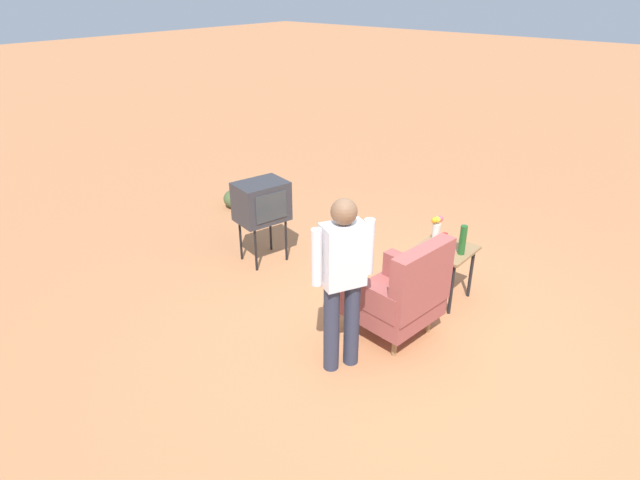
{
  "coord_description": "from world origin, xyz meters",
  "views": [
    {
      "loc": [
        3.84,
        2.23,
        3.21
      ],
      "look_at": [
        -0.12,
        -1.12,
        0.65
      ],
      "focal_mm": 30.01,
      "sensor_mm": 36.0,
      "label": 1
    }
  ],
  "objects_px": {
    "armchair": "(401,293)",
    "bottle_wine_green": "(463,240)",
    "soda_can_red": "(444,239)",
    "flower_vase": "(437,227)",
    "side_table": "(445,255)",
    "person_standing": "(343,276)",
    "tv_on_stand": "(261,202)"
  },
  "relations": [
    {
      "from": "side_table",
      "to": "soda_can_red",
      "type": "relative_size",
      "value": 5.08
    },
    {
      "from": "side_table",
      "to": "soda_can_red",
      "type": "height_order",
      "value": "soda_can_red"
    },
    {
      "from": "side_table",
      "to": "soda_can_red",
      "type": "distance_m",
      "value": 0.18
    },
    {
      "from": "tv_on_stand",
      "to": "soda_can_red",
      "type": "bearing_deg",
      "value": 109.02
    },
    {
      "from": "armchair",
      "to": "tv_on_stand",
      "type": "height_order",
      "value": "armchair"
    },
    {
      "from": "tv_on_stand",
      "to": "flower_vase",
      "type": "relative_size",
      "value": 3.89
    },
    {
      "from": "side_table",
      "to": "flower_vase",
      "type": "height_order",
      "value": "flower_vase"
    },
    {
      "from": "tv_on_stand",
      "to": "bottle_wine_green",
      "type": "height_order",
      "value": "tv_on_stand"
    },
    {
      "from": "soda_can_red",
      "to": "flower_vase",
      "type": "distance_m",
      "value": 0.17
    },
    {
      "from": "armchair",
      "to": "bottle_wine_green",
      "type": "distance_m",
      "value": 0.94
    },
    {
      "from": "tv_on_stand",
      "to": "soda_can_red",
      "type": "relative_size",
      "value": 8.44
    },
    {
      "from": "soda_can_red",
      "to": "armchair",
      "type": "bearing_deg",
      "value": 5.25
    },
    {
      "from": "armchair",
      "to": "side_table",
      "type": "relative_size",
      "value": 1.71
    },
    {
      "from": "flower_vase",
      "to": "tv_on_stand",
      "type": "bearing_deg",
      "value": -68.5
    },
    {
      "from": "bottle_wine_green",
      "to": "armchair",
      "type": "bearing_deg",
      "value": -10.26
    },
    {
      "from": "tv_on_stand",
      "to": "armchair",
      "type": "bearing_deg",
      "value": 82.96
    },
    {
      "from": "side_table",
      "to": "bottle_wine_green",
      "type": "relative_size",
      "value": 1.94
    },
    {
      "from": "armchair",
      "to": "bottle_wine_green",
      "type": "xyz_separation_m",
      "value": [
        -0.89,
        0.16,
        0.28
      ]
    },
    {
      "from": "armchair",
      "to": "bottle_wine_green",
      "type": "height_order",
      "value": "armchair"
    },
    {
      "from": "bottle_wine_green",
      "to": "side_table",
      "type": "bearing_deg",
      "value": -97.0
    },
    {
      "from": "armchair",
      "to": "side_table",
      "type": "bearing_deg",
      "value": -178.28
    },
    {
      "from": "side_table",
      "to": "tv_on_stand",
      "type": "xyz_separation_m",
      "value": [
        0.64,
        -2.13,
        0.25
      ]
    },
    {
      "from": "tv_on_stand",
      "to": "soda_can_red",
      "type": "distance_m",
      "value": 2.19
    },
    {
      "from": "side_table",
      "to": "person_standing",
      "type": "xyz_separation_m",
      "value": [
        1.62,
        -0.14,
        0.41
      ]
    },
    {
      "from": "person_standing",
      "to": "soda_can_red",
      "type": "bearing_deg",
      "value": 177.49
    },
    {
      "from": "tv_on_stand",
      "to": "person_standing",
      "type": "distance_m",
      "value": 2.23
    },
    {
      "from": "armchair",
      "to": "soda_can_red",
      "type": "height_order",
      "value": "armchair"
    },
    {
      "from": "person_standing",
      "to": "soda_can_red",
      "type": "distance_m",
      "value": 1.71
    },
    {
      "from": "armchair",
      "to": "bottle_wine_green",
      "type": "relative_size",
      "value": 3.31
    },
    {
      "from": "soda_can_red",
      "to": "bottle_wine_green",
      "type": "relative_size",
      "value": 0.38
    },
    {
      "from": "tv_on_stand",
      "to": "person_standing",
      "type": "bearing_deg",
      "value": 63.92
    },
    {
      "from": "armchair",
      "to": "person_standing",
      "type": "height_order",
      "value": "person_standing"
    }
  ]
}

